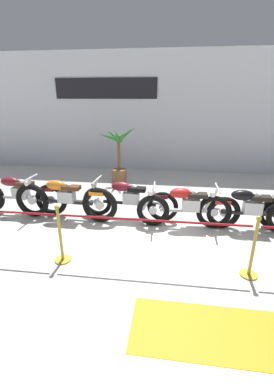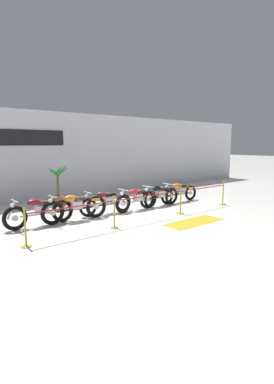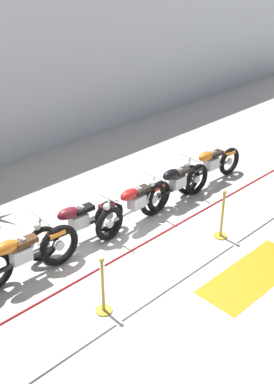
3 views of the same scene
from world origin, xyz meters
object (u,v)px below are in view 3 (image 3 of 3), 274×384
(motorcycle_orange_1, at_px, (18,260))
(motorcycle_orange_5, at_px, (210,166))
(motorcycle_red_3, at_px, (135,205))
(motorcycle_black_4, at_px, (176,185))
(stanchion_mid_right, at_px, (222,221))
(stanchion_far_left, at_px, (111,271))
(floor_banner, at_px, (253,275))
(stanchion_mid_left, at_px, (103,294))
(motorcycle_maroon_2, at_px, (76,224))

(motorcycle_orange_1, xyz_separation_m, motorcycle_orange_5, (5.37, 0.07, -0.03))
(motorcycle_orange_1, xyz_separation_m, motorcycle_red_3, (2.77, -0.02, -0.03))
(motorcycle_black_4, distance_m, stanchion_mid_right, 1.59)
(stanchion_far_left, distance_m, floor_banner, 2.72)
(motorcycle_orange_1, bearing_deg, stanchion_far_left, -64.63)
(stanchion_far_left, distance_m, stanchion_mid_left, 0.40)
(motorcycle_orange_1, bearing_deg, motorcycle_black_4, -0.35)
(stanchion_mid_left, bearing_deg, motorcycle_black_4, 23.98)
(stanchion_far_left, bearing_deg, floor_banner, -26.39)
(motorcycle_maroon_2, xyz_separation_m, motorcycle_red_3, (1.33, -0.26, -0.01))
(motorcycle_orange_5, distance_m, stanchion_mid_right, 2.36)
(motorcycle_orange_1, height_order, motorcycle_black_4, motorcycle_orange_1)
(motorcycle_maroon_2, relative_size, motorcycle_orange_5, 1.01)
(stanchion_mid_left, xyz_separation_m, stanchion_mid_right, (3.12, 0.00, 0.00))
(motorcycle_red_3, bearing_deg, stanchion_mid_left, -144.98)
(stanchion_mid_left, relative_size, floor_banner, 0.46)
(motorcycle_black_4, height_order, stanchion_far_left, stanchion_far_left)
(motorcycle_maroon_2, height_order, motorcycle_red_3, motorcycle_red_3)
(motorcycle_black_4, height_order, motorcycle_orange_5, motorcycle_black_4)
(stanchion_mid_right, bearing_deg, motorcycle_maroon_2, 141.06)
(motorcycle_maroon_2, bearing_deg, stanchion_mid_right, -38.94)
(motorcycle_maroon_2, height_order, stanchion_mid_left, stanchion_mid_left)
(stanchion_far_left, relative_size, floor_banner, 3.82)
(motorcycle_orange_5, relative_size, stanchion_mid_right, 2.12)
(motorcycle_maroon_2, relative_size, floor_banner, 0.98)
(stanchion_far_left, relative_size, stanchion_mid_left, 8.33)
(stanchion_far_left, xyz_separation_m, stanchion_mid_right, (2.93, 0.00, -0.36))
(motorcycle_orange_5, distance_m, stanchion_far_left, 4.91)
(motorcycle_orange_5, height_order, floor_banner, motorcycle_orange_5)
(motorcycle_red_3, relative_size, stanchion_mid_left, 2.12)
(motorcycle_red_3, height_order, floor_banner, motorcycle_red_3)
(motorcycle_orange_1, xyz_separation_m, stanchion_mid_left, (0.56, -1.57, -0.13))
(motorcycle_maroon_2, xyz_separation_m, stanchion_mid_right, (2.23, -1.80, -0.11))
(motorcycle_red_3, height_order, motorcycle_orange_5, motorcycle_red_3)
(motorcycle_red_3, distance_m, motorcycle_orange_5, 2.60)
(stanchion_mid_right, bearing_deg, stanchion_mid_left, 180.00)
(stanchion_far_left, bearing_deg, stanchion_mid_right, 0.00)
(motorcycle_orange_1, distance_m, stanchion_mid_left, 1.67)
(motorcycle_orange_1, xyz_separation_m, floor_banner, (3.09, -2.73, -0.48))
(motorcycle_orange_1, height_order, floor_banner, motorcycle_orange_1)
(motorcycle_black_4, bearing_deg, stanchion_mid_left, -156.02)
(motorcycle_black_4, relative_size, motorcycle_orange_5, 0.97)
(motorcycle_orange_5, xyz_separation_m, stanchion_mid_right, (-1.69, -1.64, -0.10))
(motorcycle_orange_1, height_order, motorcycle_orange_5, motorcycle_orange_1)
(motorcycle_orange_5, distance_m, floor_banner, 3.64)
(motorcycle_maroon_2, bearing_deg, motorcycle_orange_5, -2.44)
(motorcycle_maroon_2, height_order, stanchion_mid_right, stanchion_mid_right)
(motorcycle_maroon_2, height_order, stanchion_far_left, stanchion_far_left)
(motorcycle_black_4, relative_size, stanchion_mid_right, 2.06)
(motorcycle_red_3, bearing_deg, motorcycle_orange_1, 179.61)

